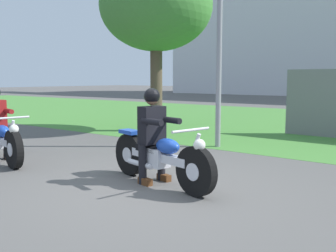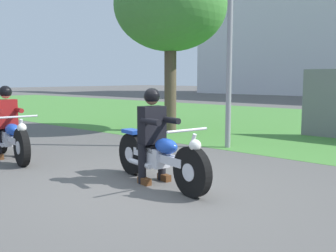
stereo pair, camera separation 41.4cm
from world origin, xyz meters
name	(u,v)px [view 2 (the right image)]	position (x,y,z in m)	size (l,w,h in m)	color
ground	(146,187)	(0.00, 0.00, 0.00)	(120.00, 120.00, 0.00)	#565451
motorcycle_lead	(159,157)	(0.04, 0.23, 0.40)	(2.16, 0.76, 0.90)	black
rider_lead	(153,128)	(-0.12, 0.27, 0.83)	(0.61, 0.54, 1.42)	black
motorcycle_follow	(10,138)	(-3.34, -0.37, 0.41)	(2.19, 0.76, 0.90)	black
rider_follow	(7,116)	(-3.50, -0.33, 0.83)	(0.61, 0.54, 1.42)	black
tree_roadside	(170,6)	(-3.71, 4.74, 3.61)	(3.26, 3.26, 4.94)	brown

